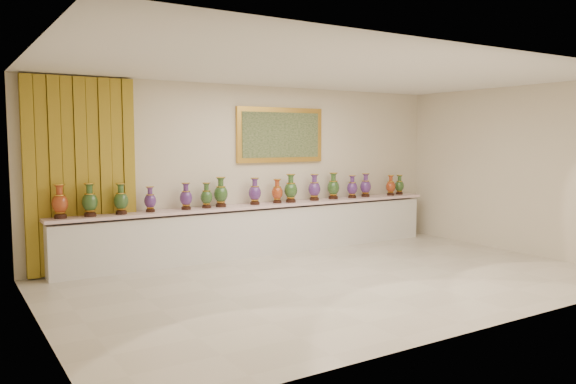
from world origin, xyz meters
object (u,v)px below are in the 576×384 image
Objects in this scene: vase_0 at (60,203)px; vase_1 at (90,201)px; counter at (262,230)px; vase_2 at (121,200)px.

vase_1 is at bearing -1.41° from vase_0.
vase_0 is at bearing -179.40° from counter.
vase_1 is at bearing -179.12° from counter.
counter is 3.04m from vase_1.
counter is 15.22× the size of vase_2.
counter is 2.59m from vase_2.
vase_1 is (0.42, -0.01, -0.00)m from vase_0.
counter is at bearing 1.03° from vase_2.
vase_0 is (-3.38, -0.04, 0.69)m from counter.
vase_2 is (0.46, 0.00, -0.01)m from vase_1.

